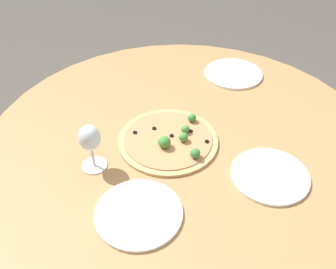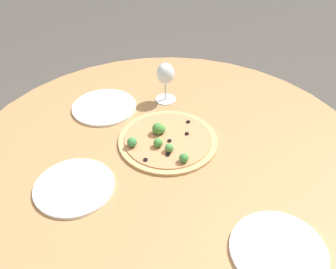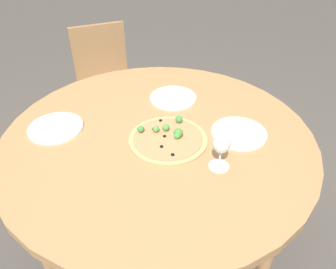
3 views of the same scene
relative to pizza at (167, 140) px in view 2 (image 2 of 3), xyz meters
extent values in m
cylinder|color=#A87A4C|center=(0.04, 0.04, -0.03)|extent=(1.33, 1.33, 0.04)
cylinder|color=#A87A4C|center=(-0.38, -0.37, -0.39)|extent=(0.05, 0.05, 0.68)
cylinder|color=#A87A4C|center=(0.45, -0.37, -0.39)|extent=(0.05, 0.05, 0.68)
cylinder|color=#A87A4C|center=(-0.38, 0.45, -0.39)|extent=(0.05, 0.05, 0.68)
cylinder|color=tan|center=(0.00, 0.00, 0.00)|extent=(0.33, 0.33, 0.01)
cylinder|color=tan|center=(0.00, 0.00, 0.00)|extent=(0.29, 0.29, 0.00)
sphere|color=#3E8442|center=(0.11, -0.05, 0.02)|extent=(0.03, 0.03, 0.03)
sphere|color=#4D8A43|center=(0.04, 0.05, 0.02)|extent=(0.03, 0.03, 0.03)
sphere|color=#3C833E|center=(0.04, 0.12, 0.02)|extent=(0.03, 0.03, 0.03)
sphere|color=#449540|center=(-0.01, -0.04, 0.02)|extent=(0.03, 0.03, 0.03)
sphere|color=#438537|center=(0.00, -0.04, 0.02)|extent=(0.04, 0.04, 0.04)
sphere|color=#488D3E|center=(0.05, 0.01, 0.02)|extent=(0.03, 0.03, 0.03)
cylinder|color=black|center=(0.05, 0.06, 0.01)|extent=(0.01, 0.01, 0.00)
cylinder|color=black|center=(-0.07, 0.03, 0.01)|extent=(0.01, 0.01, 0.00)
cylinder|color=black|center=(0.12, 0.03, 0.01)|extent=(0.01, 0.01, 0.00)
cylinder|color=black|center=(-0.12, -0.02, 0.01)|extent=(0.01, 0.01, 0.00)
cylinder|color=black|center=(0.00, 0.01, 0.01)|extent=(0.01, 0.01, 0.00)
cylinder|color=silver|center=(-0.17, -0.19, -0.01)|extent=(0.08, 0.08, 0.00)
cylinder|color=silver|center=(-0.17, -0.19, 0.03)|extent=(0.01, 0.01, 0.07)
ellipsoid|color=silver|center=(-0.17, -0.19, 0.10)|extent=(0.07, 0.07, 0.08)
cylinder|color=white|center=(0.08, 0.49, 0.00)|extent=(0.24, 0.24, 0.01)
cylinder|color=white|center=(0.33, -0.03, 0.00)|extent=(0.23, 0.23, 0.01)
cylinder|color=white|center=(0.04, -0.30, 0.00)|extent=(0.24, 0.24, 0.01)
camera|label=1|loc=(0.35, -0.85, 0.80)|focal=40.00mm
camera|label=2|loc=(0.64, 0.70, 0.78)|focal=40.00mm
camera|label=3|loc=(-1.08, 0.01, 0.83)|focal=35.00mm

